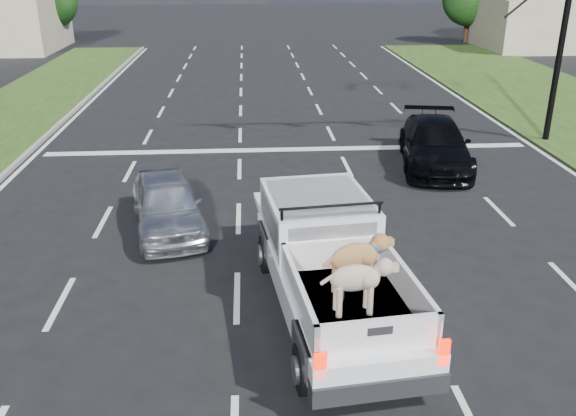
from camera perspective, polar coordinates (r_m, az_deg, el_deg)
name	(u,v)px	position (r m, az deg, el deg)	size (l,w,h in m)	color
ground	(323,294)	(12.54, 3.30, -8.03)	(160.00, 160.00, 0.00)	black
road_markings	(297,183)	(18.46, 0.85, 2.38)	(17.75, 60.00, 0.01)	silver
traffic_signal	(499,8)	(22.95, 19.14, 17.28)	(9.11, 0.31, 7.00)	black
building_right	(567,23)	(50.68, 24.65, 15.44)	(12.00, 7.00, 3.60)	beige
tree_far_c	(48,0)	(50.93, -21.52, 17.62)	(4.20, 4.20, 5.40)	#332114
pickup_truck	(330,262)	(11.59, 3.99, -5.04)	(2.73, 6.00, 2.18)	black
silver_sedan	(167,204)	(15.36, -11.27, 0.35)	(1.61, 4.00, 1.36)	silver
black_coupe	(435,144)	(20.37, 13.59, 5.85)	(2.06, 5.06, 1.47)	black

